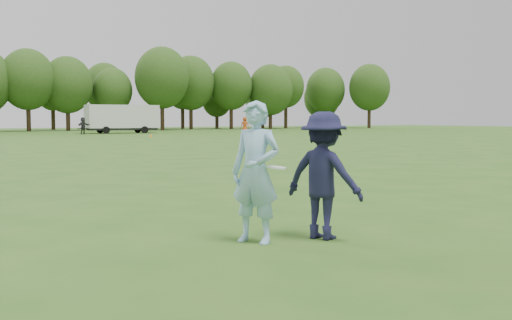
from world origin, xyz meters
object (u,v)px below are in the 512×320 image
object	(u,v)px
thrower	(256,172)
player_far_d	(83,126)
defender	(324,175)
field_cone	(151,135)
cargo_trailer	(122,118)
player_far_c	(245,125)

from	to	relation	value
thrower	player_far_d	distance (m)	58.66
defender	player_far_d	xyz separation A→B (m)	(10.14, 57.83, -0.01)
field_cone	cargo_trailer	bearing A→B (deg)	83.35
thrower	defender	distance (m)	1.03
thrower	player_far_c	size ratio (longest dim) A/B	1.08
player_far_d	cargo_trailer	bearing A→B (deg)	-13.05
defender	player_far_c	world-z (taller)	defender
player_far_d	cargo_trailer	world-z (taller)	cargo_trailer
field_cone	player_far_c	bearing A→B (deg)	24.87
thrower	field_cone	distance (m)	47.11
defender	field_cone	bearing A→B (deg)	-42.62
player_far_c	player_far_d	size ratio (longest dim) A/B	1.01
thrower	player_far_d	size ratio (longest dim) A/B	1.10
thrower	cargo_trailer	xyz separation A→B (m)	(15.92, 59.26, 0.77)
field_cone	thrower	bearing A→B (deg)	-107.61
field_cone	defender	bearing A→B (deg)	-106.36
player_far_d	cargo_trailer	size ratio (longest dim) A/B	0.20
player_far_d	field_cone	bearing A→B (deg)	-108.52
cargo_trailer	thrower	bearing A→B (deg)	-105.04
cargo_trailer	field_cone	bearing A→B (deg)	-96.65
player_far_c	cargo_trailer	bearing A→B (deg)	-14.31
defender	player_far_d	world-z (taller)	defender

